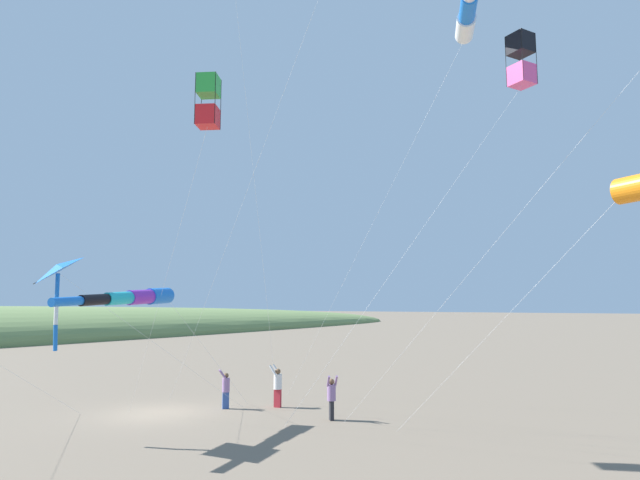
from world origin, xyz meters
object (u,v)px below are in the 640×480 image
person_adult_flyer (278,384)px  kite_windsock_small_distant (468,9)px  person_child_green_jacket (332,395)px  kite_box_blue_topmost (521,60)px  kite_delta_checkered_midright (56,271)px  kite_box_orange_high_right (208,102)px  person_child_grey_jacket (226,387)px  kite_windsock_black_fish_shape (134,297)px

person_adult_flyer → kite_windsock_small_distant: bearing=5.1°
person_child_green_jacket → kite_box_blue_topmost: size_ratio=0.12×
kite_box_blue_topmost → kite_delta_checkered_midright: bearing=-139.9°
person_adult_flyer → kite_box_orange_high_right: size_ratio=0.15×
person_adult_flyer → person_child_green_jacket: person_adult_flyer is taller
person_adult_flyer → person_child_grey_jacket: 2.28m
person_adult_flyer → kite_windsock_small_distant: (8.91, 0.80, 15.21)m
kite_delta_checkered_midright → kite_box_orange_high_right: (4.47, 2.55, 5.85)m
kite_windsock_small_distant → kite_box_blue_topmost: kite_windsock_small_distant is taller
person_child_green_jacket → kite_windsock_small_distant: size_ratio=0.11×
kite_windsock_black_fish_shape → kite_box_orange_high_right: kite_box_orange_high_right is taller
kite_delta_checkered_midright → person_child_grey_jacket: bearing=85.2°
person_adult_flyer → person_child_grey_jacket: person_adult_flyer is taller
person_adult_flyer → kite_box_blue_topmost: bearing=9.2°
kite_box_orange_high_right → person_adult_flyer: bearing=108.0°
person_child_green_jacket → kite_box_blue_topmost: 15.10m
person_child_green_jacket → person_child_grey_jacket: bearing=-172.7°
person_child_grey_jacket → kite_windsock_small_distant: 18.75m
person_child_grey_jacket → kite_windsock_small_distant: bearing=12.5°
kite_box_orange_high_right → kite_windsock_black_fish_shape: bearing=-178.9°
kite_delta_checkered_midright → kite_box_orange_high_right: 7.79m
person_adult_flyer → kite_windsock_black_fish_shape: kite_windsock_black_fish_shape is taller
kite_box_blue_topmost → kite_box_orange_high_right: (-8.47, -8.36, -2.49)m
person_child_green_jacket → kite_windsock_black_fish_shape: 8.49m
person_adult_flyer → kite_box_orange_high_right: 12.61m
person_child_green_jacket → kite_windsock_small_distant: (5.44, 1.70, 15.26)m
person_child_green_jacket → kite_windsock_small_distant: kite_windsock_small_distant is taller
person_adult_flyer → kite_delta_checkered_midright: size_ratio=0.20×
person_child_green_jacket → person_child_grey_jacket: size_ratio=1.04×
kite_delta_checkered_midright → kite_windsock_black_fish_shape: kite_delta_checkered_midright is taller
person_child_grey_jacket → kite_windsock_black_fish_shape: size_ratio=0.16×
person_child_grey_jacket → kite_windsock_small_distant: (10.57, 2.35, 15.30)m
person_adult_flyer → person_child_green_jacket: (3.47, -0.90, -0.05)m
person_child_grey_jacket → kite_box_blue_topmost: 18.24m
kite_delta_checkered_midright → kite_windsock_black_fish_shape: 2.78m
person_child_green_jacket → kite_windsock_black_fish_shape: kite_windsock_black_fish_shape is taller
person_child_green_jacket → kite_delta_checkered_midright: (-5.78, -8.29, 4.70)m
kite_windsock_small_distant → kite_delta_checkered_midright: size_ratio=1.81×
kite_delta_checkered_midright → kite_box_blue_topmost: 18.86m
person_adult_flyer → kite_delta_checkered_midright: 10.55m
person_child_grey_jacket → kite_box_orange_high_right: (3.82, -5.09, 10.59)m
kite_windsock_small_distant → kite_delta_checkered_midright: bearing=-138.3°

